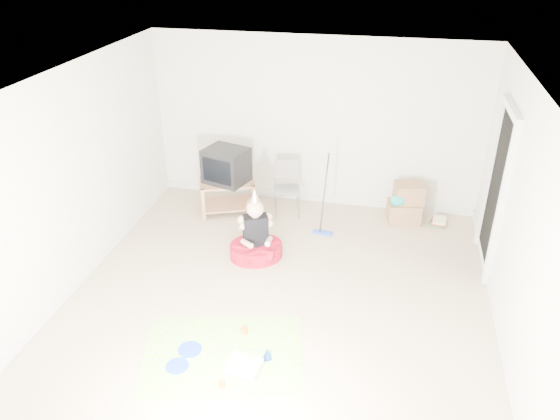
% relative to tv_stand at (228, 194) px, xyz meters
% --- Properties ---
extents(ground, '(5.00, 5.00, 0.00)m').
position_rel_tv_stand_xyz_m(ground, '(1.23, -1.85, -0.30)').
color(ground, tan).
rests_on(ground, ground).
extents(doorway_recess, '(0.02, 0.90, 2.05)m').
position_rel_tv_stand_xyz_m(doorway_recess, '(3.71, -0.65, 0.73)').
color(doorway_recess, black).
rests_on(doorway_recess, ground).
extents(tv_stand, '(0.94, 0.76, 0.51)m').
position_rel_tv_stand_xyz_m(tv_stand, '(0.00, 0.00, 0.00)').
color(tv_stand, '#9F6948').
rests_on(tv_stand, ground).
extents(crt_tv, '(0.72, 0.66, 0.52)m').
position_rel_tv_stand_xyz_m(crt_tv, '(-0.00, 0.00, 0.47)').
color(crt_tv, black).
rests_on(crt_tv, tv_stand).
extents(folding_chair, '(0.46, 0.45, 0.85)m').
position_rel_tv_stand_xyz_m(folding_chair, '(0.90, 0.11, 0.11)').
color(folding_chair, gray).
rests_on(folding_chair, ground).
extents(cardboard_boxes, '(0.55, 0.46, 0.60)m').
position_rel_tv_stand_xyz_m(cardboard_boxes, '(2.67, 0.26, -0.01)').
color(cardboard_boxes, '#8E6845').
rests_on(cardboard_boxes, ground).
extents(floor_mop, '(0.29, 0.38, 1.12)m').
position_rel_tv_stand_xyz_m(floor_mop, '(1.53, -0.38, -0.04)').
color(floor_mop, blue).
rests_on(floor_mop, ground).
extents(book_pile, '(0.28, 0.32, 0.09)m').
position_rel_tv_stand_xyz_m(book_pile, '(3.18, 0.28, -0.26)').
color(book_pile, '#257037').
rests_on(book_pile, ground).
extents(seated_woman, '(0.93, 0.93, 1.01)m').
position_rel_tv_stand_xyz_m(seated_woman, '(0.74, -1.17, -0.08)').
color(seated_woman, '#A90F23').
rests_on(seated_woman, ground).
extents(party_mat, '(1.90, 1.57, 0.01)m').
position_rel_tv_stand_xyz_m(party_mat, '(0.87, -3.06, -0.30)').
color(party_mat, '#DF2F8B').
rests_on(party_mat, ground).
extents(birthday_cake, '(0.37, 0.31, 0.15)m').
position_rel_tv_stand_xyz_m(birthday_cake, '(1.14, -3.24, -0.25)').
color(birthday_cake, silver).
rests_on(birthday_cake, party_mat).
extents(blue_plate_near, '(0.26, 0.26, 0.01)m').
position_rel_tv_stand_xyz_m(blue_plate_near, '(0.51, -3.08, -0.29)').
color(blue_plate_near, '#1739B9').
rests_on(blue_plate_near, party_mat).
extents(blue_plate_far, '(0.30, 0.30, 0.01)m').
position_rel_tv_stand_xyz_m(blue_plate_far, '(0.47, -3.33, -0.29)').
color(blue_plate_far, '#1739B9').
rests_on(blue_plate_far, party_mat).
extents(orange_cup_near, '(0.09, 0.09, 0.08)m').
position_rel_tv_stand_xyz_m(orange_cup_near, '(1.00, -2.70, -0.25)').
color(orange_cup_near, '#D65617').
rests_on(orange_cup_near, party_mat).
extents(orange_cup_far, '(0.09, 0.09, 0.08)m').
position_rel_tv_stand_xyz_m(orange_cup_far, '(1.00, -3.50, -0.25)').
color(orange_cup_far, '#D65617').
rests_on(orange_cup_far, party_mat).
extents(blue_party_hat, '(0.11, 0.11, 0.14)m').
position_rel_tv_stand_xyz_m(blue_party_hat, '(1.34, -3.03, -0.22)').
color(blue_party_hat, '#1735A2').
rests_on(blue_party_hat, party_mat).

